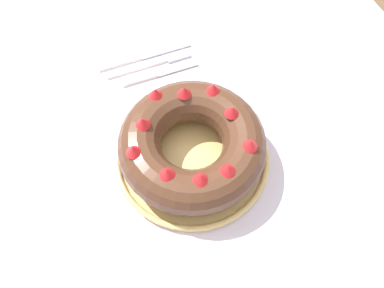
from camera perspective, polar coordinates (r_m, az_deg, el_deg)
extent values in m
plane|color=brown|center=(1.49, -0.27, -16.32)|extent=(8.00, 8.00, 0.00)
cube|color=silver|center=(0.78, -0.50, -4.03)|extent=(1.44, 1.29, 0.03)
cylinder|color=brown|center=(1.60, 11.03, 16.96)|extent=(0.06, 0.06, 0.73)
cylinder|color=tan|center=(0.77, 0.00, -2.04)|extent=(0.30, 0.30, 0.01)
torus|color=tan|center=(0.77, 0.00, -1.78)|extent=(0.32, 0.32, 0.01)
torus|color=#4C2D1E|center=(0.72, 0.00, 0.00)|extent=(0.29, 0.29, 0.09)
cone|color=red|center=(0.73, -1.21, 8.07)|extent=(0.03, 0.03, 0.02)
cone|color=red|center=(0.73, -5.59, 7.78)|extent=(0.04, 0.04, 0.02)
cone|color=red|center=(0.69, -7.58, 3.34)|extent=(0.03, 0.03, 0.02)
cone|color=red|center=(0.67, -8.97, -0.89)|extent=(0.04, 0.04, 0.02)
cone|color=red|center=(0.64, -3.87, -4.36)|extent=(0.04, 0.04, 0.02)
cone|color=red|center=(0.64, 1.32, -5.17)|extent=(0.03, 0.03, 0.02)
cone|color=red|center=(0.65, 5.53, -3.76)|extent=(0.03, 0.03, 0.02)
cone|color=red|center=(0.67, 8.91, 0.04)|extent=(0.03, 0.03, 0.02)
cone|color=red|center=(0.71, 6.16, 5.09)|extent=(0.04, 0.04, 0.02)
cone|color=red|center=(0.74, 3.26, 8.53)|extent=(0.04, 0.04, 0.02)
cube|color=white|center=(0.92, -8.35, 11.38)|extent=(0.01, 0.15, 0.01)
cube|color=silver|center=(0.93, -2.14, 13.24)|extent=(0.02, 0.06, 0.01)
cube|color=white|center=(0.94, -10.99, 12.06)|extent=(0.02, 0.10, 0.01)
cube|color=silver|center=(0.95, -4.12, 14.15)|extent=(0.02, 0.13, 0.00)
cube|color=white|center=(0.90, -8.00, 9.80)|extent=(0.02, 0.08, 0.01)
cube|color=silver|center=(0.91, -2.36, 11.52)|extent=(0.02, 0.10, 0.00)
cube|color=white|center=(0.70, 5.33, -20.12)|extent=(0.14, 0.10, 0.00)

